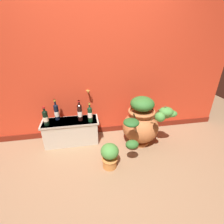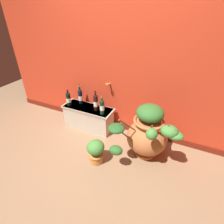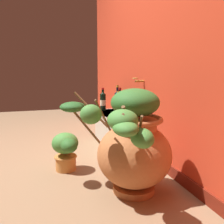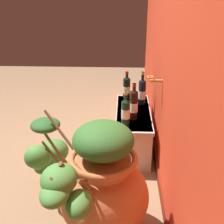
{
  "view_description": "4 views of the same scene",
  "coord_description": "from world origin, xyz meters",
  "px_view_note": "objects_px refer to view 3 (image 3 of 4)",
  "views": [
    {
      "loc": [
        -0.23,
        -1.4,
        1.63
      ],
      "look_at": [
        0.15,
        0.74,
        0.56
      ],
      "focal_mm": 26.08,
      "sensor_mm": 36.0,
      "label": 1
    },
    {
      "loc": [
        0.98,
        -1.27,
        1.88
      ],
      "look_at": [
        0.04,
        0.73,
        0.53
      ],
      "focal_mm": 28.66,
      "sensor_mm": 36.0,
      "label": 2
    },
    {
      "loc": [
        2.23,
        -0.0,
        0.93
      ],
      "look_at": [
        -0.06,
        0.71,
        0.51
      ],
      "focal_mm": 39.49,
      "sensor_mm": 36.0,
      "label": 3
    },
    {
      "loc": [
        2.04,
        0.8,
        1.51
      ],
      "look_at": [
        0.09,
        0.71,
        0.64
      ],
      "focal_mm": 46.76,
      "sensor_mm": 36.0,
      "label": 4
    }
  ],
  "objects_px": {
    "wine_bottle_middle": "(118,108)",
    "wine_bottle_left": "(103,101)",
    "wine_bottle_right": "(120,104)",
    "wine_bottle_back": "(118,101)",
    "terracotta_urn": "(132,145)",
    "potted_shrub": "(66,149)"
  },
  "relations": [
    {
      "from": "wine_bottle_middle",
      "to": "wine_bottle_left",
      "type": "bearing_deg",
      "value": 179.14
    },
    {
      "from": "wine_bottle_right",
      "to": "wine_bottle_back",
      "type": "relative_size",
      "value": 1.0
    },
    {
      "from": "wine_bottle_middle",
      "to": "wine_bottle_back",
      "type": "bearing_deg",
      "value": 162.28
    },
    {
      "from": "wine_bottle_back",
      "to": "wine_bottle_left",
      "type": "bearing_deg",
      "value": -131.89
    },
    {
      "from": "terracotta_urn",
      "to": "wine_bottle_right",
      "type": "relative_size",
      "value": 2.54
    },
    {
      "from": "terracotta_urn",
      "to": "wine_bottle_middle",
      "type": "distance_m",
      "value": 0.81
    },
    {
      "from": "wine_bottle_left",
      "to": "wine_bottle_right",
      "type": "xyz_separation_m",
      "value": [
        0.49,
        0.06,
        0.02
      ]
    },
    {
      "from": "wine_bottle_middle",
      "to": "wine_bottle_back",
      "type": "xyz_separation_m",
      "value": [
        -0.51,
        0.16,
        0.0
      ]
    },
    {
      "from": "wine_bottle_left",
      "to": "wine_bottle_right",
      "type": "bearing_deg",
      "value": 7.02
    },
    {
      "from": "wine_bottle_right",
      "to": "potted_shrub",
      "type": "bearing_deg",
      "value": -61.54
    },
    {
      "from": "wine_bottle_right",
      "to": "terracotta_urn",
      "type": "bearing_deg",
      "value": -13.6
    },
    {
      "from": "terracotta_urn",
      "to": "wine_bottle_left",
      "type": "bearing_deg",
      "value": 173.41
    },
    {
      "from": "wine_bottle_left",
      "to": "potted_shrub",
      "type": "distance_m",
      "value": 1.08
    },
    {
      "from": "terracotta_urn",
      "to": "wine_bottle_right",
      "type": "height_order",
      "value": "terracotta_urn"
    },
    {
      "from": "wine_bottle_back",
      "to": "potted_shrub",
      "type": "height_order",
      "value": "wine_bottle_back"
    },
    {
      "from": "wine_bottle_right",
      "to": "potted_shrub",
      "type": "relative_size",
      "value": 0.93
    },
    {
      "from": "wine_bottle_back",
      "to": "terracotta_urn",
      "type": "bearing_deg",
      "value": -13.84
    },
    {
      "from": "wine_bottle_left",
      "to": "wine_bottle_middle",
      "type": "xyz_separation_m",
      "value": [
        0.64,
        -0.01,
        0.0
      ]
    },
    {
      "from": "terracotta_urn",
      "to": "potted_shrub",
      "type": "xyz_separation_m",
      "value": [
        -0.57,
        -0.43,
        -0.18
      ]
    },
    {
      "from": "terracotta_urn",
      "to": "potted_shrub",
      "type": "bearing_deg",
      "value": -143.46
    },
    {
      "from": "wine_bottle_back",
      "to": "wine_bottle_middle",
      "type": "bearing_deg",
      "value": -17.72
    },
    {
      "from": "wine_bottle_right",
      "to": "potted_shrub",
      "type": "distance_m",
      "value": 0.82
    }
  ]
}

